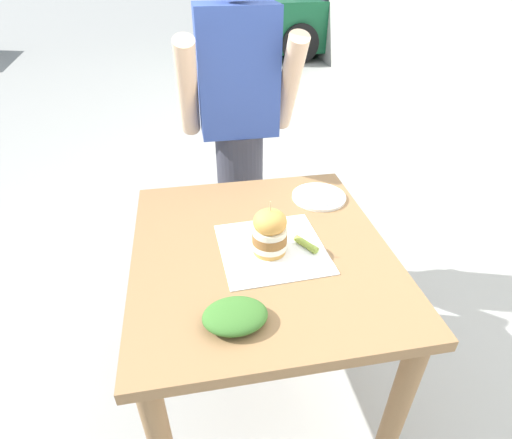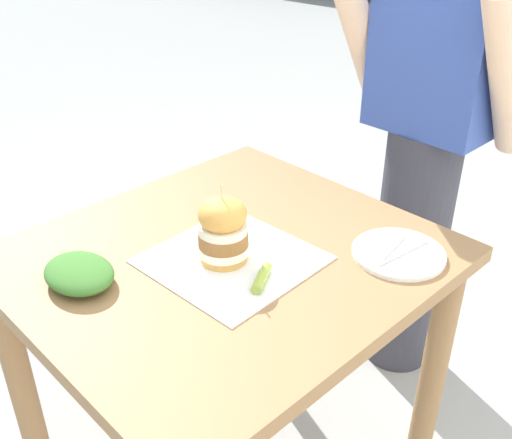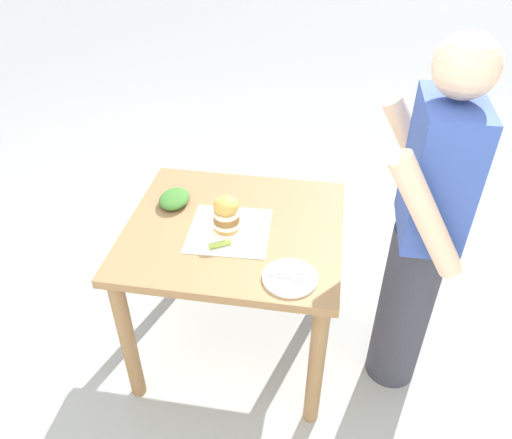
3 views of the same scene
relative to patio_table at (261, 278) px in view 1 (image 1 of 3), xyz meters
name	(u,v)px [view 1 (image 1 of 3)]	position (x,y,z in m)	size (l,w,h in m)	color
ground_plane	(260,385)	(0.00, 0.00, -0.65)	(80.00, 80.00, 0.00)	#9E9E99
patio_table	(261,278)	(0.00, 0.00, 0.00)	(0.87, 0.96, 0.79)	olive
serving_paper	(272,248)	(0.04, -0.01, 0.14)	(0.35, 0.35, 0.00)	white
sandwich	(270,232)	(0.02, -0.03, 0.22)	(0.12, 0.12, 0.20)	gold
pickle_spear	(306,244)	(0.15, -0.03, 0.16)	(0.02, 0.02, 0.10)	#8EA83D
side_plate_with_forks	(319,197)	(0.30, 0.28, 0.15)	(0.22, 0.22, 0.02)	white
side_salad	(235,316)	(-0.13, -0.31, 0.17)	(0.18, 0.14, 0.05)	#386B28
diner_across_table	(239,134)	(0.04, 0.80, 0.23)	(0.55, 0.35, 1.69)	#33333D
parked_car_near_curb	(356,9)	(3.13, 6.89, 0.07)	(4.25, 1.93, 1.60)	#145933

